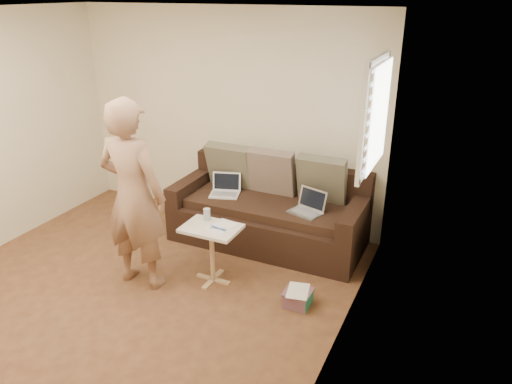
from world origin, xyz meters
The scene contains 17 objects.
floor centered at (0.00, 0.00, 0.00)m, with size 4.50×4.50×0.00m, color #512F1E.
ceiling centered at (0.00, 0.00, 2.60)m, with size 4.50×4.50×0.00m, color white.
wall_back centered at (0.00, 2.25, 1.30)m, with size 4.00×4.00×0.00m, color beige.
wall_right centered at (2.00, 0.00, 1.30)m, with size 4.50×4.50×0.00m, color beige.
window_blinds centered at (1.95, 1.50, 1.70)m, with size 0.12×0.88×1.08m, color white, non-canonical shape.
sofa centered at (0.78, 1.77, 0.42)m, with size 2.20×0.95×0.85m, color black, non-canonical shape.
pillow_left centered at (0.18, 1.99, 0.79)m, with size 0.55×0.14×0.55m, color brown, non-canonical shape.
pillow_mid centered at (0.73, 1.99, 0.79)m, with size 0.55×0.14×0.55m, color brown, non-canonical shape.
pillow_right centered at (1.33, 2.02, 0.79)m, with size 0.55×0.14×0.55m, color brown, non-canonical shape.
laptop_silver centered at (1.27, 1.64, 0.52)m, with size 0.34×0.25×0.23m, color #B7BABC, non-canonical shape.
laptop_white centered at (0.25, 1.71, 0.52)m, with size 0.34×0.24×0.24m, color white, non-canonical shape.
person centered at (-0.05, 0.46, 0.95)m, with size 0.69×0.47×1.90m, color #9B6D54.
side_table centered at (0.60, 0.78, 0.31)m, with size 0.56×0.39×0.61m, color silver, non-canonical shape.
drinking_glass centered at (0.49, 0.90, 0.67)m, with size 0.07×0.07×0.12m, color silver, non-canonical shape.
scissors centered at (0.69, 0.76, 0.62)m, with size 0.18×0.10×0.02m, color silver, non-canonical shape.
paper_on_table centered at (0.70, 0.82, 0.62)m, with size 0.21×0.30×0.00m, color white, non-canonical shape.
striped_box centered at (1.54, 0.75, 0.08)m, with size 0.25×0.25×0.16m, color #C41D54, non-canonical shape.
Camera 1 is at (2.79, -2.89, 2.77)m, focal length 34.14 mm.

